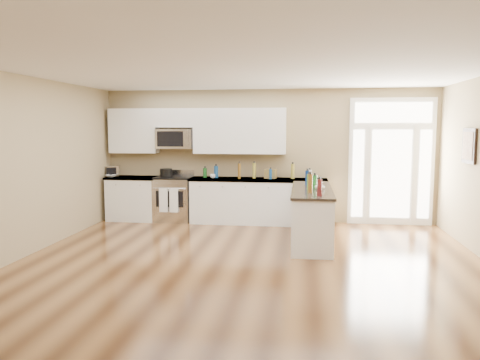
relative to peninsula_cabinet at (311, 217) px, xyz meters
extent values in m
plane|color=#452813|center=(-0.93, -2.24, -0.43)|extent=(8.00, 8.00, 0.00)
plane|color=#9E8B64|center=(-0.93, 1.76, 0.97)|extent=(7.00, 0.00, 7.00)
plane|color=#9E8B64|center=(-0.93, -6.24, 0.97)|extent=(7.00, 0.00, 7.00)
plane|color=white|center=(-0.93, -2.24, 2.37)|extent=(8.00, 8.00, 0.00)
cube|color=white|center=(-3.80, 1.45, 0.02)|extent=(1.06, 0.62, 0.90)
cube|color=black|center=(-3.80, 1.45, -0.38)|extent=(1.02, 0.52, 0.10)
cube|color=black|center=(-3.80, 1.45, 0.49)|extent=(1.10, 0.66, 0.04)
cube|color=white|center=(-1.08, 1.45, 0.02)|extent=(2.81, 0.62, 0.90)
cube|color=black|center=(-1.08, 1.45, -0.38)|extent=(2.77, 0.52, 0.10)
cube|color=black|center=(-1.08, 1.45, 0.49)|extent=(2.85, 0.66, 0.04)
cube|color=white|center=(0.00, 0.00, 0.02)|extent=(0.65, 2.28, 0.90)
cube|color=black|center=(0.00, 0.00, -0.38)|extent=(0.61, 2.18, 0.10)
cube|color=black|center=(0.00, 0.00, 0.49)|extent=(0.69, 2.32, 0.04)
cube|color=white|center=(-3.81, 1.59, 1.49)|extent=(1.04, 0.33, 0.95)
cube|color=white|center=(-1.50, 1.59, 1.49)|extent=(1.94, 0.33, 0.95)
cube|color=white|center=(-2.88, 1.59, 1.77)|extent=(0.82, 0.33, 0.40)
cube|color=silver|center=(-2.88, 1.56, 1.33)|extent=(0.78, 0.40, 0.42)
cube|color=black|center=(-2.94, 1.35, 1.33)|extent=(0.56, 0.01, 0.32)
cube|color=white|center=(1.62, 1.72, 0.87)|extent=(1.70, 0.08, 2.60)
cube|color=white|center=(1.62, 1.67, 0.62)|extent=(0.78, 0.02, 1.80)
cube|color=white|center=(0.96, 1.67, 0.62)|extent=(0.22, 0.02, 1.80)
cube|color=white|center=(2.28, 1.67, 0.62)|extent=(0.22, 0.02, 1.80)
cube|color=white|center=(1.62, 1.67, 1.87)|extent=(1.50, 0.02, 0.40)
cube|color=black|center=(2.54, -0.04, 1.27)|extent=(0.04, 0.58, 0.58)
cube|color=brown|center=(2.52, -0.04, 1.27)|extent=(0.01, 0.46, 0.46)
cube|color=silver|center=(-2.90, 1.45, 0.03)|extent=(0.77, 0.63, 0.92)
cube|color=black|center=(-2.90, 1.45, 0.50)|extent=(0.77, 0.60, 0.03)
cube|color=silver|center=(-2.90, 1.75, 0.58)|extent=(0.77, 0.04, 0.14)
cube|color=black|center=(-2.90, 1.13, 0.09)|extent=(0.58, 0.01, 0.34)
cylinder|color=silver|center=(-2.90, 1.10, 0.31)|extent=(0.70, 0.02, 0.02)
cube|color=white|center=(-3.02, 1.09, 0.07)|extent=(0.18, 0.02, 0.50)
cube|color=white|center=(-2.80, 1.09, 0.07)|extent=(0.18, 0.02, 0.50)
cylinder|color=black|center=(-3.04, 1.38, 0.61)|extent=(0.33, 0.33, 0.20)
cube|color=silver|center=(-4.28, 1.53, 0.62)|extent=(0.31, 0.26, 0.23)
cube|color=olive|center=(-0.83, 1.53, 0.60)|extent=(0.26, 0.21, 0.19)
imported|color=white|center=(-4.25, 1.32, 0.53)|extent=(0.25, 0.25, 0.05)
imported|color=white|center=(0.13, -0.06, 0.53)|extent=(0.22, 0.22, 0.05)
imported|color=white|center=(-2.04, 1.40, 0.55)|extent=(0.12, 0.12, 0.09)
cylinder|color=#19591E|center=(0.05, 0.11, 0.62)|extent=(0.08, 0.08, 0.22)
cylinder|color=navy|center=(-1.98, 1.46, 0.63)|extent=(0.08, 0.08, 0.25)
cylinder|color=brown|center=(-0.04, -0.54, 0.66)|extent=(0.08, 0.08, 0.31)
cylinder|color=olive|center=(-1.18, 1.50, 0.66)|extent=(0.07, 0.07, 0.32)
cylinder|color=#26727F|center=(-0.06, 0.76, 0.61)|extent=(0.07, 0.07, 0.22)
cylinder|color=#591919|center=(0.10, -0.84, 0.64)|extent=(0.08, 0.08, 0.26)
cylinder|color=#B2B2B7|center=(-0.03, 1.49, 0.60)|extent=(0.08, 0.08, 0.19)
cylinder|color=navy|center=(-0.08, 0.46, 0.64)|extent=(0.08, 0.08, 0.27)
cylinder|color=#3F7226|center=(-0.05, -0.19, 0.64)|extent=(0.08, 0.08, 0.27)
cylinder|color=#19591E|center=(-2.23, 1.51, 0.61)|extent=(0.08, 0.08, 0.20)
cylinder|color=navy|center=(-0.83, 1.40, 0.61)|extent=(0.06, 0.06, 0.21)
cylinder|color=brown|center=(-1.48, 1.40, 0.66)|extent=(0.06, 0.06, 0.32)
cylinder|color=olive|center=(-0.38, 1.55, 0.66)|extent=(0.08, 0.08, 0.31)
camera|label=1|loc=(-0.15, -8.17, 1.58)|focal=35.00mm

